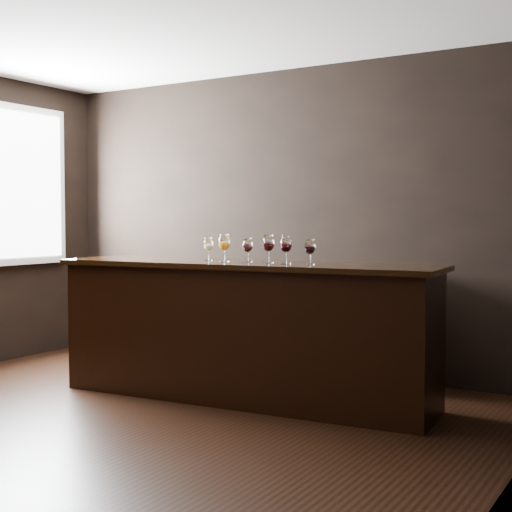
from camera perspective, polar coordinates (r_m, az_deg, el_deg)
The scene contains 11 objects.
ground at distance 5.09m, azimuth -10.83°, elevation -13.17°, with size 5.00×5.00×0.00m, color black.
room_shell at distance 5.14m, azimuth -12.11°, elevation 7.37°, with size 5.02×4.52×2.81m.
bar_counter at distance 5.57m, azimuth -0.95°, elevation -6.23°, with size 2.96×0.64×1.04m, color black.
bar_top at distance 5.51m, azimuth -0.95°, elevation -0.69°, with size 3.06×0.71×0.04m, color black.
back_bar_shelf at distance 6.64m, azimuth 0.51°, elevation -4.97°, with size 2.74×0.40×0.98m, color black.
glass_white at distance 5.73m, azimuth -3.84°, elevation 0.88°, with size 0.08×0.08×0.18m.
glass_amber at distance 5.56m, azimuth -2.56°, elevation 1.04°, with size 0.09×0.09×0.22m.
glass_red_a at distance 5.52m, azimuth -0.67°, elevation 0.82°, with size 0.08×0.08×0.19m.
glass_red_b at distance 5.42m, azimuth 1.00°, elevation 0.97°, with size 0.09×0.09×0.21m.
glass_red_c at distance 5.29m, azimuth 2.41°, elevation 0.89°, with size 0.09×0.09×0.21m.
glass_red_d at distance 5.22m, azimuth 4.34°, elevation 0.69°, with size 0.08×0.08×0.19m.
Camera 1 is at (3.29, -3.61, 1.41)m, focal length 50.00 mm.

